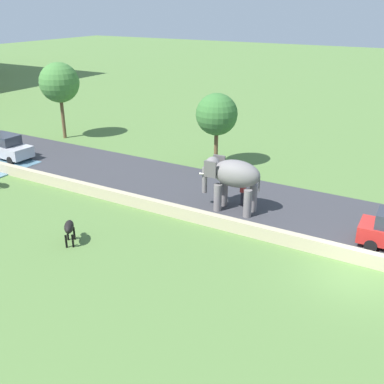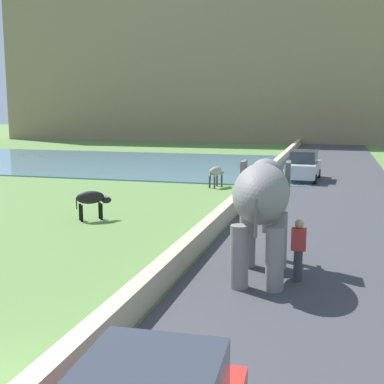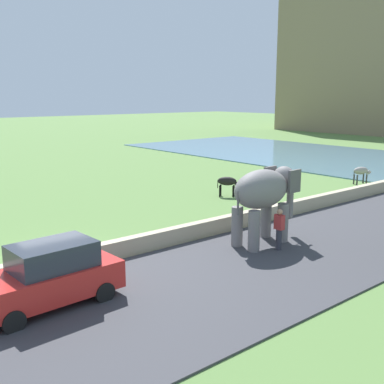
{
  "view_description": "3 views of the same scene",
  "coord_description": "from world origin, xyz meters",
  "px_view_note": "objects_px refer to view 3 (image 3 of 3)",
  "views": [
    {
      "loc": [
        -17.99,
        -2.52,
        10.83
      ],
      "look_at": [
        2.06,
        9.16,
        1.25
      ],
      "focal_mm": 43.29,
      "sensor_mm": 36.0,
      "label": 1
    },
    {
      "loc": [
        5.12,
        -5.5,
        4.37
      ],
      "look_at": [
        0.76,
        10.37,
        1.65
      ],
      "focal_mm": 48.34,
      "sensor_mm": 36.0,
      "label": 2
    },
    {
      "loc": [
        15.33,
        -6.17,
        5.77
      ],
      "look_at": [
        -1.99,
        8.24,
        1.12
      ],
      "focal_mm": 44.1,
      "sensor_mm": 36.0,
      "label": 3
    }
  ],
  "objects_px": {
    "elephant": "(265,193)",
    "person_beside_elephant": "(279,229)",
    "cow_black": "(228,182)",
    "car_red": "(49,276)",
    "cow_grey": "(361,172)"
  },
  "relations": [
    {
      "from": "elephant",
      "to": "person_beside_elephant",
      "type": "relative_size",
      "value": 2.14
    },
    {
      "from": "cow_black",
      "to": "car_red",
      "type": "bearing_deg",
      "value": -62.29
    },
    {
      "from": "person_beside_elephant",
      "to": "cow_grey",
      "type": "bearing_deg",
      "value": 110.16
    },
    {
      "from": "car_red",
      "to": "cow_grey",
      "type": "bearing_deg",
      "value": 100.83
    },
    {
      "from": "cow_grey",
      "to": "person_beside_elephant",
      "type": "bearing_deg",
      "value": -69.84
    },
    {
      "from": "person_beside_elephant",
      "to": "car_red",
      "type": "relative_size",
      "value": 0.4
    },
    {
      "from": "cow_grey",
      "to": "cow_black",
      "type": "relative_size",
      "value": 1.1
    },
    {
      "from": "elephant",
      "to": "cow_black",
      "type": "height_order",
      "value": "elephant"
    },
    {
      "from": "elephant",
      "to": "person_beside_elephant",
      "type": "height_order",
      "value": "elephant"
    },
    {
      "from": "elephant",
      "to": "cow_black",
      "type": "xyz_separation_m",
      "value": [
        -7.28,
        5.08,
        -1.2
      ]
    },
    {
      "from": "car_red",
      "to": "person_beside_elephant",
      "type": "bearing_deg",
      "value": 83.63
    },
    {
      "from": "elephant",
      "to": "cow_black",
      "type": "distance_m",
      "value": 8.96
    },
    {
      "from": "person_beside_elephant",
      "to": "car_red",
      "type": "bearing_deg",
      "value": -96.37
    },
    {
      "from": "elephant",
      "to": "person_beside_elephant",
      "type": "distance_m",
      "value": 1.53
    },
    {
      "from": "cow_black",
      "to": "person_beside_elephant",
      "type": "bearing_deg",
      "value": -32.83
    }
  ]
}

